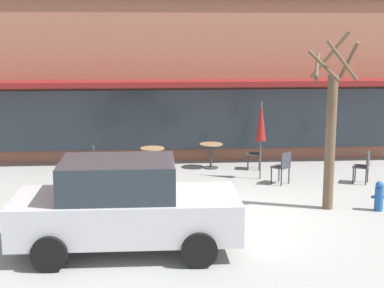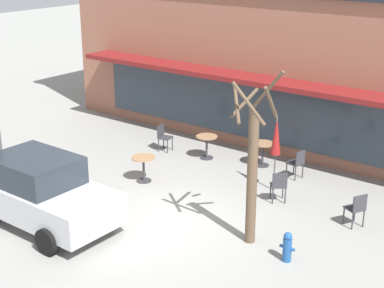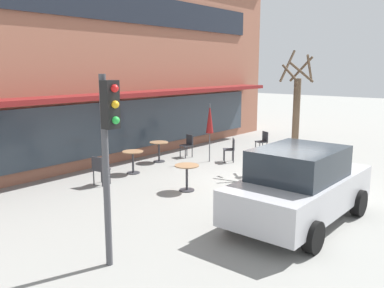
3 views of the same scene
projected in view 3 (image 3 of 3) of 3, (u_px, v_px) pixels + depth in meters
name	position (u px, v px, depth m)	size (l,w,h in m)	color
ground_plane	(272.00, 185.00, 12.28)	(80.00, 80.00, 0.00)	gray
building_facade	(73.00, 58.00, 17.80)	(18.39, 9.10, 7.87)	#935B47
cafe_table_near_wall	(133.00, 158.00, 13.59)	(0.70, 0.70, 0.76)	#333338
cafe_table_streetside	(187.00, 173.00, 11.66)	(0.70, 0.70, 0.76)	#333338
cafe_table_by_tree	(159.00, 148.00, 15.28)	(0.70, 0.70, 0.76)	#333338
patio_umbrella_green_folded	(210.00, 119.00, 15.10)	(0.28, 0.28, 2.20)	#4C4C51
cafe_chair_0	(263.00, 140.00, 16.92)	(0.54, 0.54, 0.89)	#333338
cafe_chair_1	(100.00, 168.00, 12.21)	(0.46, 0.46, 0.89)	#333338
cafe_chair_2	(231.00, 148.00, 15.29)	(0.56, 0.56, 0.89)	#333338
cafe_chair_3	(188.00, 144.00, 16.12)	(0.47, 0.47, 0.89)	#333338
parked_sedan	(300.00, 186.00, 9.17)	(4.22, 2.05, 1.76)	#B7B7BC
street_tree	(296.00, 116.00, 14.00)	(1.09, 1.10, 4.11)	brown
traffic_light_pole	(108.00, 140.00, 6.86)	(0.26, 0.44, 3.40)	#47474C
fire_hydrant	(314.00, 154.00, 14.97)	(0.36, 0.20, 0.71)	#1E4C8C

